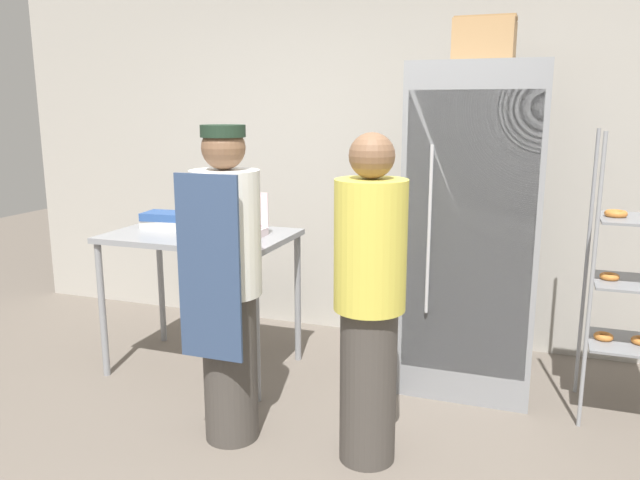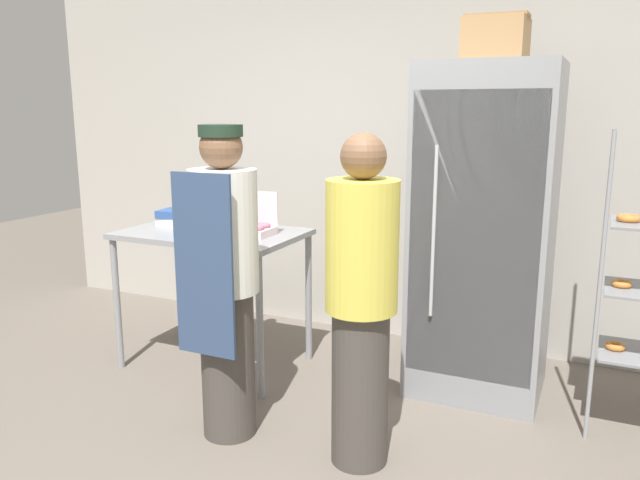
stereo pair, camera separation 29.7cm
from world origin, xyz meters
The scene contains 9 objects.
back_wall centered at (0.00, 2.31, 1.36)m, with size 6.40×0.12×2.72m, color #B7B2A8.
refrigerator centered at (0.72, 1.56, 0.99)m, with size 0.78×0.69×1.98m.
prep_counter centered at (-0.98, 1.21, 0.83)m, with size 1.17×0.75×0.93m.
donut_box centered at (-0.66, 1.21, 0.98)m, with size 0.24×0.23×0.27m.
blender_pitcher centered at (-0.90, 1.45, 1.05)m, with size 0.12×0.12×0.27m.
binder_stack centered at (-1.29, 1.30, 0.98)m, with size 0.31×0.23×0.11m.
cardboard_storage_box centered at (0.73, 1.60, 2.11)m, with size 0.34×0.35×0.26m.
person_baker centered at (-0.38, 0.45, 0.86)m, with size 0.35×0.37×1.65m.
person_customer centered at (0.36, 0.49, 0.83)m, with size 0.34×0.34×1.62m.
Camera 1 is at (1.09, -2.27, 1.73)m, focal length 35.00 mm.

